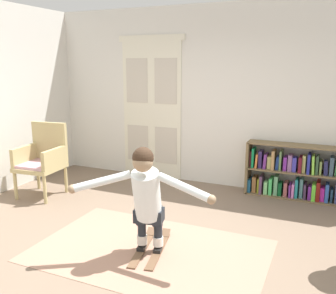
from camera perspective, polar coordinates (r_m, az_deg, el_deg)
name	(u,v)px	position (r m, az deg, el deg)	size (l,w,h in m)	color
ground_plane	(147,252)	(4.15, -3.31, -15.84)	(7.20, 7.20, 0.00)	#796452
back_wall	(219,97)	(6.10, 7.82, 7.56)	(6.00, 0.10, 2.90)	silver
double_door	(152,108)	(6.50, -2.51, 6.02)	(1.22, 0.05, 2.45)	silver
rug	(150,250)	(4.18, -2.75, -15.58)	(2.48, 1.58, 0.01)	#A37863
bookshelf	(306,176)	(5.86, 20.37, -4.21)	(1.76, 0.30, 0.82)	brown
wicker_chair	(43,158)	(5.96, -18.66, -1.57)	(0.65, 0.65, 1.10)	tan
skis_pair	(151,248)	(4.19, -2.64, -15.15)	(0.43, 0.87, 0.07)	brown
person_skier	(146,193)	(3.78, -3.36, -7.12)	(1.44, 0.69, 1.13)	white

